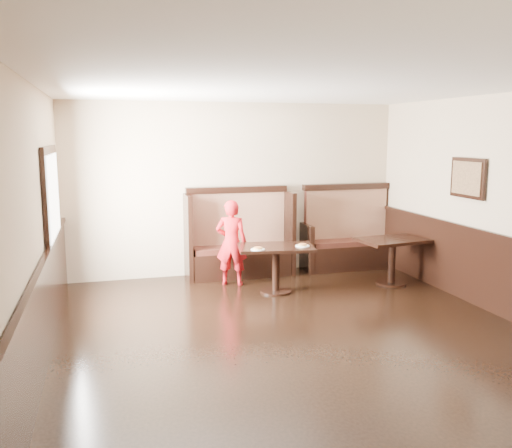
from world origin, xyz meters
name	(u,v)px	position (x,y,z in m)	size (l,w,h in m)	color
ground	(313,350)	(0.00, 0.00, 0.00)	(7.00, 7.00, 0.00)	black
room_shell	(279,285)	(-0.30, 0.28, 0.67)	(7.00, 7.00, 7.00)	tan
booth_main	(239,244)	(0.00, 3.30, 0.53)	(1.75, 0.72, 1.45)	black
booth_neighbor	(348,240)	(1.95, 3.29, 0.48)	(1.65, 0.72, 1.45)	black
table_main	(276,257)	(0.28, 2.19, 0.53)	(1.18, 0.85, 0.69)	black
table_neighbor	(392,250)	(2.15, 2.14, 0.53)	(1.09, 0.79, 0.71)	black
child	(231,243)	(-0.25, 2.76, 0.66)	(0.48, 0.31, 1.32)	red
pizza_plate_left	(258,249)	(-0.04, 2.01, 0.70)	(0.20, 0.20, 0.04)	white
pizza_plate_right	(303,245)	(0.65, 2.07, 0.70)	(0.21, 0.21, 0.04)	white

